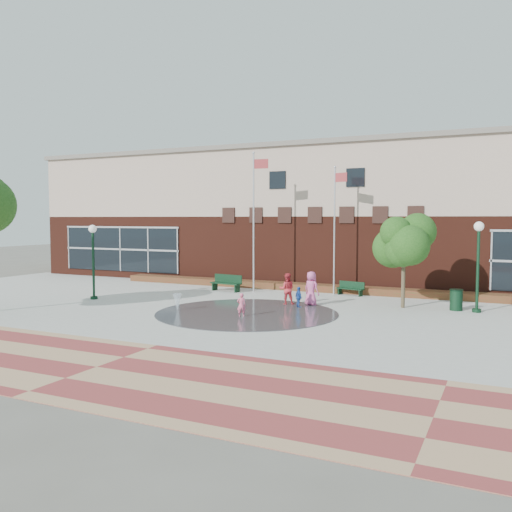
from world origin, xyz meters
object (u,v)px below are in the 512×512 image
at_px(flagpole_left, 254,215).
at_px(child_splash, 241,305).
at_px(flagpole_right, 335,223).
at_px(bench_left, 226,286).
at_px(trash_can, 456,300).

height_order(flagpole_left, child_splash, flagpole_left).
bearing_deg(flagpole_right, child_splash, -80.15).
bearing_deg(bench_left, trash_can, 2.65).
xyz_separation_m(trash_can, child_splash, (-8.47, -5.86, 0.02)).
bearing_deg(child_splash, flagpole_right, -128.78).
bearing_deg(flagpole_right, flagpole_left, -145.01).
bearing_deg(flagpole_left, trash_can, -14.57).
distance_m(flagpole_left, flagpole_right, 4.72).
relative_size(flagpole_left, child_splash, 7.61).
height_order(bench_left, child_splash, child_splash).
distance_m(bench_left, child_splash, 8.53).
relative_size(flagpole_right, child_splash, 6.78).
xyz_separation_m(flagpole_left, flagpole_right, (4.54, 1.16, -0.49)).
relative_size(flagpole_right, trash_can, 7.16).
xyz_separation_m(bench_left, trash_can, (13.11, -1.28, 0.20)).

